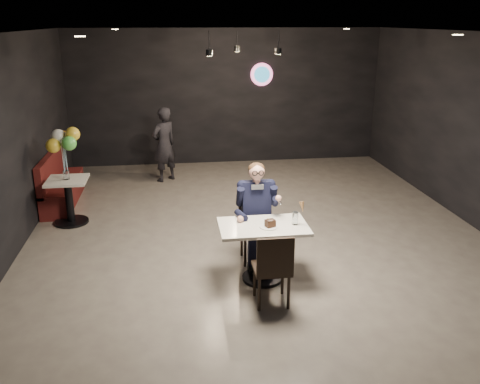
{
  "coord_description": "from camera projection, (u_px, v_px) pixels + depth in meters",
  "views": [
    {
      "loc": [
        -1.26,
        -6.95,
        3.17
      ],
      "look_at": [
        -0.39,
        -0.62,
        0.99
      ],
      "focal_mm": 38.0,
      "sensor_mm": 36.0,
      "label": 1
    }
  ],
  "objects": [
    {
      "name": "wafer_cone",
      "position": [
        302.0,
        207.0,
        6.21
      ],
      "size": [
        0.08,
        0.08,
        0.13
      ],
      "primitive_type": "cone",
      "rotation": [
        0.0,
        0.0,
        0.26
      ],
      "color": "tan",
      "rests_on": "sundae_glass"
    },
    {
      "name": "seated_man",
      "position": [
        256.0,
        212.0,
        6.82
      ],
      "size": [
        0.6,
        0.8,
        1.44
      ],
      "primitive_type": "cube",
      "color": "black",
      "rests_on": "floor"
    },
    {
      "name": "balloon_bunch",
      "position": [
        63.0,
        149.0,
        7.94
      ],
      "size": [
        0.41,
        0.41,
        0.68
      ],
      "primitive_type": "cube",
      "color": "yellow",
      "rests_on": "balloon_vase"
    },
    {
      "name": "side_table",
      "position": [
        69.0,
        200.0,
        8.22
      ],
      "size": [
        0.63,
        0.63,
        0.78
      ],
      "primitive_type": "cube",
      "color": "white",
      "rests_on": "floor"
    },
    {
      "name": "cake_slice",
      "position": [
        270.0,
        223.0,
        6.21
      ],
      "size": [
        0.14,
        0.13,
        0.08
      ],
      "primitive_type": "cube",
      "rotation": [
        0.0,
        0.0,
        0.35
      ],
      "color": "black",
      "rests_on": "dessert_plate"
    },
    {
      "name": "sundae_glass",
      "position": [
        295.0,
        218.0,
        6.3
      ],
      "size": [
        0.07,
        0.07,
        0.16
      ],
      "primitive_type": "cylinder",
      "color": "silver",
      "rests_on": "main_table"
    },
    {
      "name": "dessert_plate",
      "position": [
        269.0,
        227.0,
        6.23
      ],
      "size": [
        0.23,
        0.23,
        0.01
      ],
      "primitive_type": "cylinder",
      "color": "white",
      "rests_on": "main_table"
    },
    {
      "name": "balloon_vase",
      "position": [
        66.0,
        175.0,
        8.08
      ],
      "size": [
        0.1,
        0.1,
        0.14
      ],
      "primitive_type": "cylinder",
      "color": "silver",
      "rests_on": "side_table"
    },
    {
      "name": "chair_near",
      "position": [
        272.0,
        267.0,
        5.86
      ],
      "size": [
        0.42,
        0.46,
        0.92
      ],
      "primitive_type": "cube",
      "rotation": [
        0.0,
        0.0,
        -0.01
      ],
      "color": "black",
      "rests_on": "floor"
    },
    {
      "name": "pendant_lights",
      "position": [
        242.0,
        37.0,
        8.65
      ],
      "size": [
        1.4,
        1.2,
        0.36
      ],
      "primitive_type": "cube",
      "color": "black",
      "rests_on": "floor"
    },
    {
      "name": "main_table",
      "position": [
        263.0,
        253.0,
        6.42
      ],
      "size": [
        1.1,
        0.7,
        0.75
      ],
      "primitive_type": "cube",
      "color": "white",
      "rests_on": "floor"
    },
    {
      "name": "mint_leaf",
      "position": [
        270.0,
        221.0,
        6.18
      ],
      "size": [
        0.06,
        0.04,
        0.01
      ],
      "primitive_type": "ellipsoid",
      "color": "green",
      "rests_on": "cake_slice"
    },
    {
      "name": "floor",
      "position": [
        260.0,
        240.0,
        7.71
      ],
      "size": [
        9.0,
        9.0,
        0.0
      ],
      "primitive_type": "plane",
      "color": "gray",
      "rests_on": "ground"
    },
    {
      "name": "wall_sign",
      "position": [
        262.0,
        74.0,
        11.36
      ],
      "size": [
        0.5,
        0.06,
        0.5
      ],
      "primitive_type": null,
      "color": "pink",
      "rests_on": "floor"
    },
    {
      "name": "chair_far",
      "position": [
        256.0,
        229.0,
        6.91
      ],
      "size": [
        0.42,
        0.46,
        0.92
      ],
      "primitive_type": "cube",
      "color": "black",
      "rests_on": "floor"
    },
    {
      "name": "booth_bench",
      "position": [
        62.0,
        179.0,
        9.1
      ],
      "size": [
        0.45,
        1.82,
        0.91
      ],
      "primitive_type": "cube",
      "color": "#470F11",
      "rests_on": "floor"
    },
    {
      "name": "passerby",
      "position": [
        164.0,
        145.0,
        10.3
      ],
      "size": [
        0.66,
        0.63,
        1.52
      ],
      "primitive_type": "imported",
      "rotation": [
        0.0,
        0.0,
        3.81
      ],
      "color": "black",
      "rests_on": "floor"
    }
  ]
}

